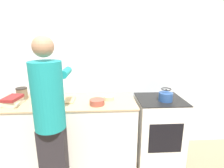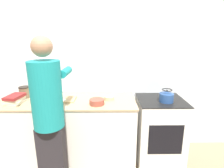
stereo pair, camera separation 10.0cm
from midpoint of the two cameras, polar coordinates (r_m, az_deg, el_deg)
wall_back at (r=2.64m, az=-4.89°, el=5.84°), size 8.00×0.05×2.60m
counter at (r=2.60m, az=-12.62°, el=-14.57°), size 1.82×0.67×0.90m
oven at (r=2.62m, az=16.16°, el=-14.38°), size 0.61×0.59×0.92m
person at (r=1.92m, az=-18.48°, el=-9.32°), size 0.35×0.59×1.73m
cutting_board at (r=2.43m, az=-14.58°, el=-4.94°), size 0.33×0.24×0.02m
knife at (r=2.41m, az=-15.92°, el=-4.86°), size 0.21×0.09×0.01m
kettle at (r=2.35m, az=18.55°, el=-3.91°), size 0.18×0.18×0.16m
bowl_prep at (r=2.20m, az=-3.66°, el=-5.84°), size 0.19×0.19×0.07m
bowl_mixing at (r=2.36m, az=0.26°, el=-4.62°), size 0.14×0.14×0.05m
canister_jar at (r=2.69m, az=-25.69°, el=-2.42°), size 0.15×0.15×0.16m
book_stack at (r=2.50m, az=-28.09°, el=-4.52°), size 0.20×0.28×0.12m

